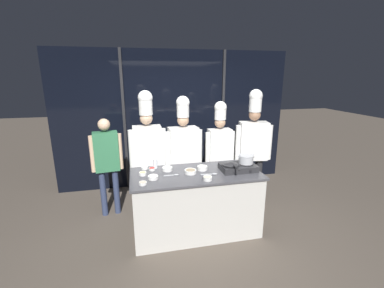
# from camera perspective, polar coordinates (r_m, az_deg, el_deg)

# --- Properties ---
(ground_plane) EXTENTS (24.00, 24.00, 0.00)m
(ground_plane) POSITION_cam_1_polar(r_m,az_deg,el_deg) (4.02, 0.82, -18.56)
(ground_plane) COLOR brown
(window_wall_back) EXTENTS (4.65, 0.09, 2.70)m
(window_wall_back) POSITION_cam_1_polar(r_m,az_deg,el_deg) (5.19, -3.77, 5.36)
(window_wall_back) COLOR black
(window_wall_back) RESTS_ON ground_plane
(demo_counter) EXTENTS (1.80, 0.82, 0.91)m
(demo_counter) POSITION_cam_1_polar(r_m,az_deg,el_deg) (3.78, 0.85, -12.81)
(demo_counter) COLOR beige
(demo_counter) RESTS_ON ground_plane
(portable_stove) EXTENTS (0.50, 0.35, 0.10)m
(portable_stove) POSITION_cam_1_polar(r_m,az_deg,el_deg) (3.73, 10.19, -5.09)
(portable_stove) COLOR #28282B
(portable_stove) RESTS_ON demo_counter
(frying_pan) EXTENTS (0.26, 0.45, 0.04)m
(frying_pan) POSITION_cam_1_polar(r_m,az_deg,el_deg) (3.66, 8.61, -4.29)
(frying_pan) COLOR #232326
(frying_pan) RESTS_ON portable_stove
(stock_pot) EXTENTS (0.24, 0.21, 0.12)m
(stock_pot) POSITION_cam_1_polar(r_m,az_deg,el_deg) (3.74, 11.90, -3.27)
(stock_pot) COLOR #B7BABF
(stock_pot) RESTS_ON portable_stove
(squeeze_bottle_clear) EXTENTS (0.07, 0.07, 0.18)m
(squeeze_bottle_clear) POSITION_cam_1_polar(r_m,az_deg,el_deg) (3.78, -8.20, -4.07)
(squeeze_bottle_clear) COLOR white
(squeeze_bottle_clear) RESTS_ON demo_counter
(prep_bowl_bean_sprouts) EXTENTS (0.15, 0.15, 0.06)m
(prep_bowl_bean_sprouts) POSITION_cam_1_polar(r_m,az_deg,el_deg) (3.70, 2.30, -5.27)
(prep_bowl_bean_sprouts) COLOR white
(prep_bowl_bean_sprouts) RESTS_ON demo_counter
(prep_bowl_mushrooms) EXTENTS (0.17, 0.17, 0.05)m
(prep_bowl_mushrooms) POSITION_cam_1_polar(r_m,az_deg,el_deg) (3.57, -0.35, -6.05)
(prep_bowl_mushrooms) COLOR white
(prep_bowl_mushrooms) RESTS_ON demo_counter
(prep_bowl_rice) EXTENTS (0.10, 0.10, 0.03)m
(prep_bowl_rice) POSITION_cam_1_polar(r_m,az_deg,el_deg) (3.79, -10.49, -5.18)
(prep_bowl_rice) COLOR white
(prep_bowl_rice) RESTS_ON demo_counter
(prep_bowl_bell_pepper) EXTENTS (0.09, 0.09, 0.04)m
(prep_bowl_bell_pepper) POSITION_cam_1_polar(r_m,az_deg,el_deg) (3.72, -8.86, -5.47)
(prep_bowl_bell_pepper) COLOR white
(prep_bowl_bell_pepper) RESTS_ON demo_counter
(prep_bowl_garlic) EXTENTS (0.15, 0.15, 0.05)m
(prep_bowl_garlic) POSITION_cam_1_polar(r_m,az_deg,el_deg) (3.68, -5.51, -5.45)
(prep_bowl_garlic) COLOR white
(prep_bowl_garlic) RESTS_ON demo_counter
(prep_bowl_ginger) EXTENTS (0.10, 0.10, 0.04)m
(prep_bowl_ginger) POSITION_cam_1_polar(r_m,az_deg,el_deg) (3.56, -10.89, -6.44)
(prep_bowl_ginger) COLOR white
(prep_bowl_ginger) RESTS_ON demo_counter
(prep_bowl_chicken) EXTENTS (0.10, 0.10, 0.03)m
(prep_bowl_chicken) POSITION_cam_1_polar(r_m,az_deg,el_deg) (3.28, -10.85, -8.52)
(prep_bowl_chicken) COLOR white
(prep_bowl_chicken) RESTS_ON demo_counter
(prep_bowl_noodles) EXTENTS (0.12, 0.12, 0.05)m
(prep_bowl_noodles) POSITION_cam_1_polar(r_m,az_deg,el_deg) (3.35, 3.47, -7.54)
(prep_bowl_noodles) COLOR white
(prep_bowl_noodles) RESTS_ON demo_counter
(prep_bowl_onion) EXTENTS (0.14, 0.14, 0.05)m
(prep_bowl_onion) POSITION_cam_1_polar(r_m,az_deg,el_deg) (3.42, -8.62, -7.26)
(prep_bowl_onion) COLOR white
(prep_bowl_onion) RESTS_ON demo_counter
(serving_spoon_slotted) EXTENTS (0.20, 0.04, 0.02)m
(serving_spoon_slotted) POSITION_cam_1_polar(r_m,az_deg,el_deg) (3.51, -4.03, -6.88)
(serving_spoon_slotted) COLOR #B2B5BA
(serving_spoon_slotted) RESTS_ON demo_counter
(serving_spoon_solid) EXTENTS (0.23, 0.06, 0.02)m
(serving_spoon_solid) POSITION_cam_1_polar(r_m,az_deg,el_deg) (3.54, 4.51, -6.66)
(serving_spoon_solid) COLOR #B2B5BA
(serving_spoon_solid) RESTS_ON demo_counter
(person_guest) EXTENTS (0.48, 0.24, 1.59)m
(person_guest) POSITION_cam_1_polar(r_m,az_deg,el_deg) (4.23, -18.39, -2.92)
(person_guest) COLOR #2D3856
(person_guest) RESTS_ON ground_plane
(chef_head) EXTENTS (0.58, 0.23, 2.01)m
(chef_head) POSITION_cam_1_polar(r_m,az_deg,el_deg) (4.08, -9.87, -0.30)
(chef_head) COLOR #2D3856
(chef_head) RESTS_ON ground_plane
(chef_sous) EXTENTS (0.63, 0.29, 1.91)m
(chef_sous) POSITION_cam_1_polar(r_m,az_deg,el_deg) (4.22, -1.95, -0.74)
(chef_sous) COLOR #4C4C51
(chef_sous) RESTS_ON ground_plane
(chef_line) EXTENTS (0.51, 0.21, 1.82)m
(chef_line) POSITION_cam_1_polar(r_m,az_deg,el_deg) (4.36, 6.12, -0.39)
(chef_line) COLOR #232326
(chef_line) RESTS_ON ground_plane
(chef_pastry) EXTENTS (0.62, 0.32, 2.00)m
(chef_pastry) POSITION_cam_1_polar(r_m,az_deg,el_deg) (4.52, 13.42, 0.65)
(chef_pastry) COLOR #232326
(chef_pastry) RESTS_ON ground_plane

